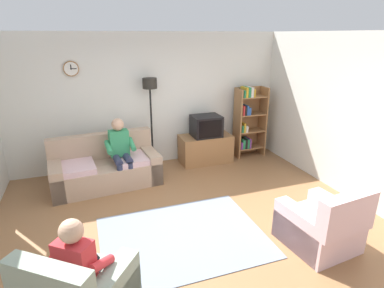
# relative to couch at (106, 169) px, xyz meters

# --- Properties ---
(ground_plane) EXTENTS (12.00, 12.00, 0.00)m
(ground_plane) POSITION_rel_couch_xyz_m (1.05, -1.84, -0.31)
(ground_plane) COLOR #8C603D
(back_wall_assembly) EXTENTS (6.20, 0.17, 2.70)m
(back_wall_assembly) POSITION_rel_couch_xyz_m (1.05, 0.82, 1.04)
(back_wall_assembly) COLOR silver
(back_wall_assembly) RESTS_ON ground_plane
(right_wall) EXTENTS (0.12, 5.80, 2.70)m
(right_wall) POSITION_rel_couch_xyz_m (3.91, -1.84, 1.04)
(right_wall) COLOR silver
(right_wall) RESTS_ON ground_plane
(couch) EXTENTS (1.97, 1.04, 0.90)m
(couch) POSITION_rel_couch_xyz_m (0.00, 0.00, 0.00)
(couch) COLOR tan
(couch) RESTS_ON ground_plane
(tv_stand) EXTENTS (1.10, 0.56, 0.60)m
(tv_stand) POSITION_rel_couch_xyz_m (2.14, 0.41, -0.01)
(tv_stand) COLOR olive
(tv_stand) RESTS_ON ground_plane
(tv) EXTENTS (0.60, 0.49, 0.44)m
(tv) POSITION_rel_couch_xyz_m (2.14, 0.39, 0.50)
(tv) COLOR black
(tv) RESTS_ON tv_stand
(bookshelf) EXTENTS (0.68, 0.36, 1.58)m
(bookshelf) POSITION_rel_couch_xyz_m (3.18, 0.48, 0.50)
(bookshelf) COLOR olive
(bookshelf) RESTS_ON ground_plane
(floor_lamp) EXTENTS (0.28, 0.28, 1.85)m
(floor_lamp) POSITION_rel_couch_xyz_m (1.00, 0.51, 1.14)
(floor_lamp) COLOR black
(floor_lamp) RESTS_ON ground_plane
(armchair_near_bookshelf) EXTENTS (0.89, 0.96, 0.90)m
(armchair_near_bookshelf) POSITION_rel_couch_xyz_m (2.48, -2.79, -0.02)
(armchair_near_bookshelf) COLOR beige
(armchair_near_bookshelf) RESTS_ON ground_plane
(area_rug) EXTENTS (2.20, 1.70, 0.01)m
(area_rug) POSITION_rel_couch_xyz_m (0.84, -2.02, -0.31)
(area_rug) COLOR slate
(area_rug) RESTS_ON ground_plane
(person_on_couch) EXTENTS (0.54, 0.56, 1.24)m
(person_on_couch) POSITION_rel_couch_xyz_m (0.29, -0.11, 0.39)
(person_on_couch) COLOR #338C59
(person_on_couch) RESTS_ON ground_plane
(person_in_left_armchair) EXTENTS (0.62, 0.64, 1.12)m
(person_in_left_armchair) POSITION_rel_couch_xyz_m (-0.43, -2.88, 0.29)
(person_in_left_armchair) COLOR red
(person_in_left_armchair) RESTS_ON ground_plane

